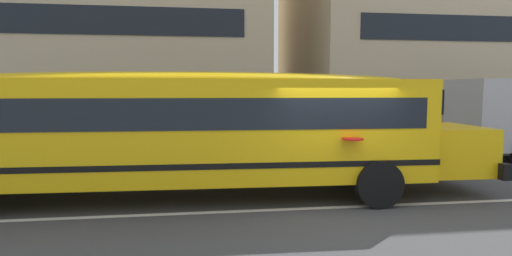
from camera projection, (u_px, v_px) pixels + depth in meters
ground_plane at (335, 207)px, 8.54m from camera, size 400.00×400.00×0.00m
sidewalk_far at (274, 155)px, 15.49m from camera, size 120.00×3.00×0.01m
lane_centreline at (335, 207)px, 8.54m from camera, size 110.00×0.16×0.01m
school_bus at (192, 124)px, 9.17m from camera, size 12.85×3.25×2.86m
apartment_block_far_centre at (436, 17)px, 23.47m from camera, size 16.30×11.51×13.30m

